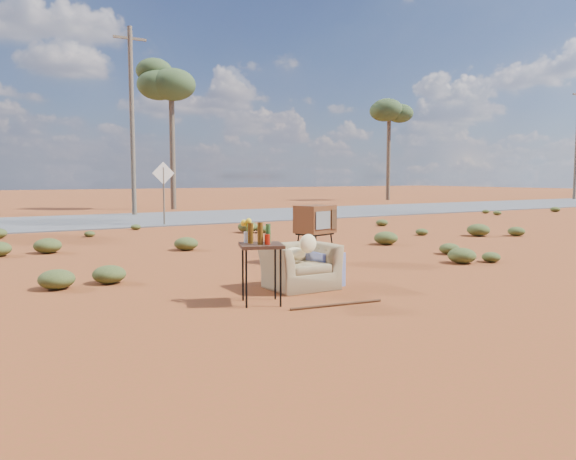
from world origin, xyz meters
TOP-DOWN VIEW (x-y plane):
  - ground at (0.00, 0.00)m, footprint 140.00×140.00m
  - highway at (0.00, 15.00)m, footprint 140.00×7.00m
  - armchair at (-0.19, 0.35)m, footprint 1.22×0.77m
  - tv_unit at (1.35, 2.36)m, footprint 0.82×0.72m
  - side_table at (-1.30, -0.25)m, footprint 0.72×0.72m
  - rusty_bar at (-0.49, -0.93)m, footprint 1.33×0.21m
  - road_sign at (1.50, 12.00)m, footprint 0.78×0.06m
  - eucalyptus_center at (5.00, 21.00)m, footprint 3.20×3.20m
  - eucalyptus_right at (22.00, 24.00)m, footprint 3.20×3.20m
  - utility_pole_center at (2.00, 17.50)m, footprint 1.40×0.20m
  - scrub_patch at (-0.82, 4.41)m, footprint 17.49×8.07m

SIDE VIEW (x-z plane):
  - ground at x=0.00m, z-range 0.00..0.00m
  - rusty_bar at x=-0.49m, z-range 0.00..0.04m
  - highway at x=0.00m, z-range 0.00..0.04m
  - scrub_patch at x=-0.82m, z-range -0.03..0.30m
  - armchair at x=-0.19m, z-range -0.03..0.87m
  - side_table at x=-1.30m, z-range 0.27..1.39m
  - tv_unit at x=1.35m, z-range 0.27..1.40m
  - road_sign at x=1.50m, z-range 0.41..2.60m
  - utility_pole_center at x=2.00m, z-range 0.15..8.15m
  - eucalyptus_right at x=22.00m, z-range 2.39..9.49m
  - eucalyptus_center at x=5.00m, z-range 2.63..10.23m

